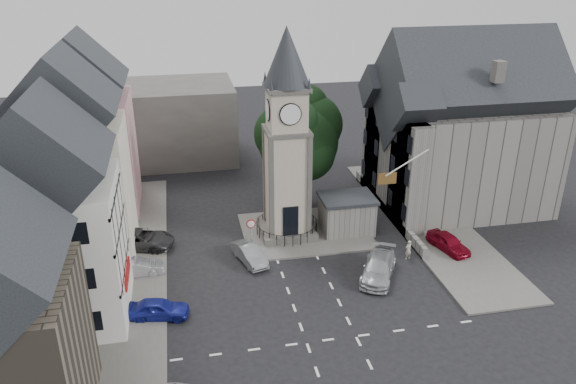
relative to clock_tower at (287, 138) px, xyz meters
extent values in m
plane|color=black|center=(0.00, -7.99, -8.12)|extent=(120.00, 120.00, 0.00)
cube|color=#595651|center=(-12.50, -1.99, -8.05)|extent=(6.00, 30.00, 0.14)
cube|color=#595651|center=(12.00, 0.01, -8.05)|extent=(6.00, 26.00, 0.14)
cube|color=#595651|center=(1.50, 0.01, -8.04)|extent=(10.00, 8.00, 0.16)
cube|color=silver|center=(0.00, -13.49, -8.12)|extent=(20.00, 8.00, 0.01)
cube|color=#4C4944|center=(0.00, 0.01, -7.77)|extent=(4.20, 4.20, 0.70)
torus|color=black|center=(0.00, 0.01, -7.04)|extent=(4.86, 4.86, 0.06)
cube|color=#AFA28D|center=(0.00, 0.01, -3.42)|extent=(3.00, 3.00, 8.00)
cube|color=black|center=(0.00, -1.44, -6.22)|extent=(1.20, 0.25, 2.40)
cube|color=#4C4944|center=(0.00, 0.01, 0.58)|extent=(3.30, 3.30, 0.25)
cube|color=#AFA28D|center=(0.00, 0.01, 2.18)|extent=(2.70, 2.70, 3.20)
cylinder|color=white|center=(0.00, -1.39, 2.18)|extent=(1.50, 0.12, 1.50)
cube|color=#4C4944|center=(0.00, 0.01, 3.78)|extent=(3.10, 3.10, 0.30)
cone|color=black|center=(0.00, 0.01, 6.03)|extent=(3.40, 3.40, 4.20)
cube|color=slate|center=(4.80, -0.49, -6.72)|extent=(4.00, 3.00, 2.80)
cube|color=black|center=(4.80, -0.49, -5.17)|extent=(4.30, 3.30, 0.25)
cylinder|color=black|center=(2.00, 5.01, -5.92)|extent=(0.70, 0.70, 4.40)
cylinder|color=black|center=(-3.20, -2.49, -6.87)|extent=(0.10, 0.10, 2.50)
cone|color=#A50C0C|center=(-3.20, -2.59, -5.62)|extent=(0.70, 0.06, 0.70)
cone|color=white|center=(-3.20, -2.61, -5.62)|extent=(0.54, 0.04, 0.54)
cube|color=#CF8E9A|center=(-15.50, 8.01, -3.12)|extent=(7.50, 7.00, 10.00)
cube|color=beige|center=(-15.50, 0.01, -3.12)|extent=(7.50, 7.00, 10.00)
cube|color=silver|center=(-15.50, -7.99, -3.62)|extent=(7.50, 7.00, 9.00)
cube|color=#4C4944|center=(-12.00, 20.01, -4.12)|extent=(20.00, 10.00, 8.00)
cube|color=slate|center=(16.00, 3.01, -3.62)|extent=(14.00, 10.00, 9.00)
cube|color=slate|center=(9.80, -0.49, -3.62)|extent=(1.60, 4.40, 9.00)
cube|color=slate|center=(9.80, 6.51, -3.62)|extent=(1.60, 4.40, 9.00)
cube|color=slate|center=(9.20, 2.01, -7.67)|extent=(0.40, 16.00, 0.90)
cylinder|color=white|center=(8.00, -3.99, -1.12)|extent=(3.17, 0.10, 1.89)
plane|color=#B21414|center=(6.60, -3.99, -2.22)|extent=(1.40, 0.00, 1.40)
imported|color=navy|center=(-9.95, -9.29, -7.48)|extent=(3.96, 2.12, 1.28)
imported|color=#95989D|center=(-11.50, -3.99, -7.51)|extent=(3.77, 1.51, 1.22)
imported|color=#2D2D2F|center=(-11.50, 0.01, -7.39)|extent=(5.72, 3.73, 1.46)
imported|color=gray|center=(-3.50, -3.71, -7.49)|extent=(2.45, 4.06, 1.26)
imported|color=#B0B5B9|center=(5.03, -7.49, -7.39)|extent=(4.19, 5.38, 1.46)
imported|color=maroon|center=(11.50, -4.99, -7.47)|extent=(2.51, 4.11, 1.31)
imported|color=#BEB29D|center=(8.00, -5.61, -7.36)|extent=(0.65, 0.53, 1.53)
camera|label=1|loc=(-7.76, -39.18, 13.14)|focal=35.00mm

